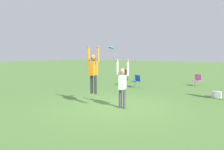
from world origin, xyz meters
name	(u,v)px	position (x,y,z in m)	size (l,w,h in m)	color
ground_plane	(111,106)	(0.00, 0.00, 0.00)	(120.00, 120.00, 0.00)	#56843D
person_jumping	(93,69)	(-0.66, -0.33, 1.56)	(0.63, 0.52, 1.99)	#2D2D38
person_defending	(122,83)	(0.57, 0.02, 1.03)	(0.60, 0.49, 1.96)	#4C4C51
frisbee	(111,48)	(0.14, -0.15, 2.42)	(0.24, 0.22, 0.11)	#2D9EDB
camping_chair_0	(125,79)	(-2.96, 5.61, 0.48)	(0.67, 0.73, 0.86)	gray
camping_chair_1	(126,74)	(-4.91, 8.77, 0.48)	(0.65, 0.70, 0.85)	gray
camping_chair_2	(198,79)	(1.23, 8.37, 0.46)	(0.59, 0.63, 0.80)	gray
camping_chair_4	(137,80)	(-1.79, 5.24, 0.49)	(0.58, 0.62, 0.81)	gray
cooler_box	(217,95)	(3.17, 4.65, 0.15)	(0.43, 0.34, 0.31)	white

